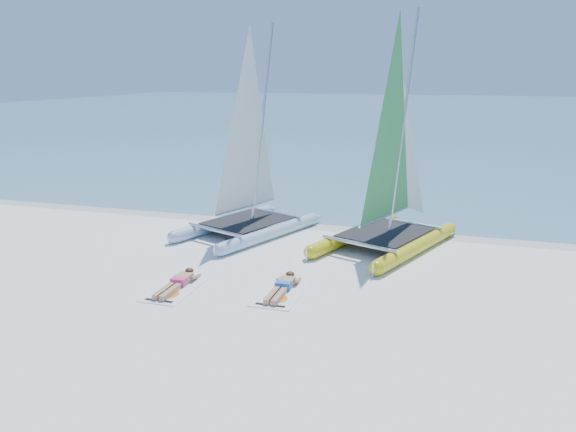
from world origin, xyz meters
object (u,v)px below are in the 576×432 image
(catamaran_blue, at_px, (248,171))
(catamaran_yellow, at_px, (396,170))
(towel_a, at_px, (174,289))
(sunbather_a, at_px, (178,282))
(towel_b, at_px, (280,293))
(sunbather_b, at_px, (283,286))

(catamaran_blue, relative_size, catamaran_yellow, 0.96)
(catamaran_blue, relative_size, towel_a, 3.71)
(towel_a, height_order, sunbather_a, sunbather_a)
(towel_a, relative_size, towel_b, 1.00)
(sunbather_a, xyz_separation_m, sunbather_b, (2.53, 0.49, 0.00))
(sunbather_b, bearing_deg, towel_a, -164.93)
(catamaran_yellow, relative_size, sunbather_b, 4.15)
(catamaran_blue, xyz_separation_m, catamaran_yellow, (4.62, 0.26, 0.21))
(catamaran_yellow, xyz_separation_m, sunbather_b, (-2.08, -4.75, -2.14))
(catamaran_blue, xyz_separation_m, towel_b, (2.54, -4.68, -2.04))
(towel_a, bearing_deg, sunbather_b, 15.07)
(catamaran_yellow, xyz_separation_m, sunbather_a, (-4.61, -5.24, -2.14))
(towel_b, xyz_separation_m, sunbather_b, (-0.00, 0.19, 0.11))
(catamaran_blue, xyz_separation_m, sunbather_b, (2.54, -4.49, -1.93))
(sunbather_a, bearing_deg, catamaran_yellow, 48.63)
(catamaran_yellow, xyz_separation_m, towel_a, (-4.61, -5.43, -2.25))
(towel_b, bearing_deg, catamaran_yellow, 67.14)
(sunbather_b, bearing_deg, catamaran_blue, 119.46)
(catamaran_yellow, xyz_separation_m, towel_b, (-2.08, -4.94, -2.25))
(sunbather_b, bearing_deg, towel_b, -90.00)
(catamaran_yellow, height_order, towel_a, catamaran_yellow)
(sunbather_a, height_order, sunbather_b, same)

